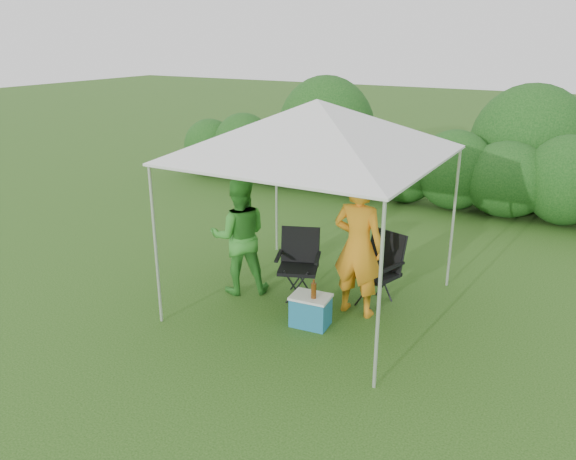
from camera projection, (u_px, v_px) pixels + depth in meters
The scene contains 9 objects.
ground at pixel (297, 316), 7.57m from camera, with size 70.00×70.00×0.00m, color #36601E.
hedge at pixel (431, 169), 12.21m from camera, with size 13.44×1.53×1.80m.
canopy at pixel (317, 128), 7.17m from camera, with size 3.10×3.10×2.83m.
chair_right at pixel (380, 264), 7.81m from camera, with size 0.74×0.71×1.02m.
chair_left at pixel (299, 259), 8.05m from camera, with size 0.73×0.71×0.98m.
man at pixel (358, 247), 7.37m from camera, with size 0.70×0.46×1.92m, color orange.
woman at pixel (239, 236), 8.05m from camera, with size 0.84×0.65×1.72m, color green.
cooler at pixel (311, 310), 7.28m from camera, with size 0.53×0.41×0.42m.
bottle at pixel (314, 289), 7.11m from camera, with size 0.07×0.07×0.26m, color #592D0C.
Camera 1 is at (3.24, -5.94, 3.60)m, focal length 35.00 mm.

